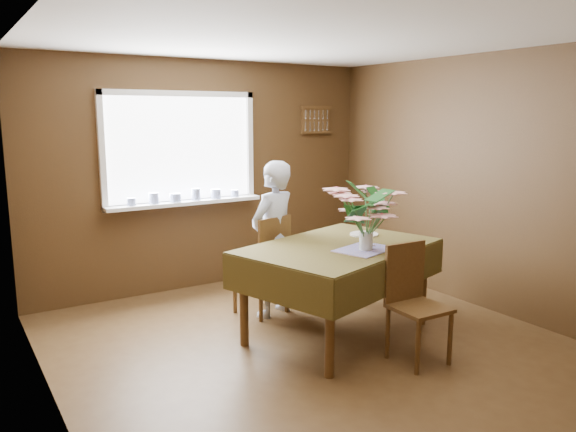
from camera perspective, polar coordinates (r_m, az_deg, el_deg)
floor at (r=4.71m, az=3.67°, el=-13.70°), size 4.50×4.50×0.00m
ceiling at (r=4.35m, az=4.06°, el=18.01°), size 4.50×4.50×0.00m
wall_back at (r=6.30m, az=-8.28°, el=4.12°), size 4.00×0.00×4.00m
wall_left at (r=3.58m, az=-23.00°, el=-1.21°), size 0.00×4.50×4.50m
wall_right at (r=5.76m, az=20.21°, el=3.02°), size 0.00×4.50×4.50m
window_assembly at (r=6.13m, az=-10.67°, el=4.82°), size 1.72×0.20×1.22m
spoon_rack at (r=6.95m, az=2.85°, el=9.74°), size 0.44×0.05×0.33m
dining_table at (r=4.87m, az=5.17°, el=-4.09°), size 1.92×1.57×0.81m
chair_far at (r=5.38m, az=-2.17°, el=-4.64°), size 0.51×0.51×0.97m
chair_near at (r=4.55m, az=12.55°, el=-8.03°), size 0.40×0.40×0.92m
seated_woman at (r=5.33m, az=-1.51°, el=-2.37°), size 0.63×0.52×1.49m
flower_bouquet at (r=4.63m, az=8.01°, el=0.47°), size 0.58×0.58×0.50m
side_plate at (r=5.27m, az=7.72°, el=-1.85°), size 0.29×0.29×0.01m
table_knife at (r=4.89m, az=8.04°, el=-2.79°), size 0.03×0.22×0.00m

